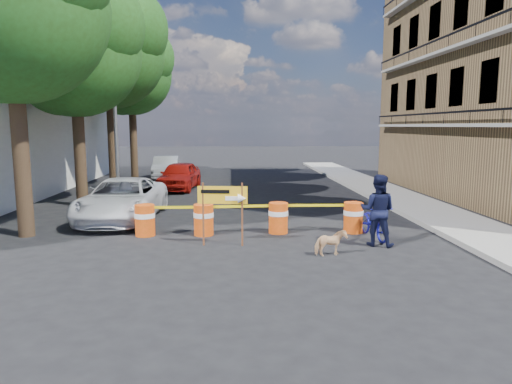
{
  "coord_description": "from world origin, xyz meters",
  "views": [
    {
      "loc": [
        -0.97,
        -11.08,
        3.12
      ],
      "look_at": [
        -0.26,
        1.46,
        1.3
      ],
      "focal_mm": 32.0,
      "sensor_mm": 36.0,
      "label": 1
    }
  ],
  "objects": [
    {
      "name": "barrel_mid_right",
      "position": [
        0.42,
        1.98,
        0.47
      ],
      "size": [
        0.58,
        0.58,
        0.9
      ],
      "color": "#C84B0B",
      "rests_on": "ground"
    },
    {
      "name": "sedan_red",
      "position": [
        -3.49,
        11.52,
        0.69
      ],
      "size": [
        2.11,
        4.22,
        1.38
      ],
      "primitive_type": "imported",
      "rotation": [
        0.0,
        0.0,
        -0.12
      ],
      "color": "#A2140D",
      "rests_on": "ground"
    },
    {
      "name": "pedestrian",
      "position": [
        2.87,
        0.43,
        0.94
      ],
      "size": [
        1.13,
        1.03,
        1.88
      ],
      "primitive_type": "imported",
      "rotation": [
        0.0,
        0.0,
        2.72
      ],
      "color": "black",
      "rests_on": "ground"
    },
    {
      "name": "ground",
      "position": [
        0.0,
        0.0,
        0.0
      ],
      "size": [
        120.0,
        120.0,
        0.0
      ],
      "primitive_type": "plane",
      "color": "black",
      "rests_on": "ground"
    },
    {
      "name": "suv_white",
      "position": [
        -4.58,
        4.18,
        0.69
      ],
      "size": [
        2.46,
        5.05,
        1.38
      ],
      "primitive_type": "imported",
      "rotation": [
        0.0,
        0.0,
        -0.03
      ],
      "color": "white",
      "rests_on": "ground"
    },
    {
      "name": "sidewalk_east",
      "position": [
        6.2,
        6.0,
        0.07
      ],
      "size": [
        2.4,
        40.0,
        0.15
      ],
      "primitive_type": "cube",
      "color": "gray",
      "rests_on": "ground"
    },
    {
      "name": "tree_mid_a",
      "position": [
        -6.74,
        7.0,
        6.01
      ],
      "size": [
        5.25,
        5.0,
        8.68
      ],
      "color": "#332316",
      "rests_on": "ground"
    },
    {
      "name": "dog",
      "position": [
        1.44,
        -0.48,
        0.32
      ],
      "size": [
        0.82,
        0.51,
        0.64
      ],
      "primitive_type": "imported",
      "rotation": [
        0.0,
        0.0,
        1.8
      ],
      "color": "#E4B583",
      "rests_on": "ground"
    },
    {
      "name": "detour_sign",
      "position": [
        -1.03,
        0.6,
        1.22
      ],
      "size": [
        1.3,
        0.3,
        1.67
      ],
      "rotation": [
        0.0,
        0.0,
        -0.12
      ],
      "color": "#592D19",
      "rests_on": "ground"
    },
    {
      "name": "barrel_mid_left",
      "position": [
        -1.75,
        1.84,
        0.47
      ],
      "size": [
        0.58,
        0.58,
        0.9
      ],
      "color": "#C84B0B",
      "rests_on": "ground"
    },
    {
      "name": "barrel_far_left",
      "position": [
        -3.42,
        1.86,
        0.47
      ],
      "size": [
        0.58,
        0.58,
        0.9
      ],
      "color": "#C84B0B",
      "rests_on": "ground"
    },
    {
      "name": "sedan_silver",
      "position": [
        -4.8,
        16.32,
        0.67
      ],
      "size": [
        1.69,
        4.14,
        1.34
      ],
      "primitive_type": "imported",
      "rotation": [
        0.0,
        0.0,
        0.07
      ],
      "color": "#B7BABF",
      "rests_on": "ground"
    },
    {
      "name": "tree_mid_b",
      "position": [
        -6.73,
        12.0,
        6.71
      ],
      "size": [
        5.67,
        5.4,
        9.62
      ],
      "color": "#332316",
      "rests_on": "ground"
    },
    {
      "name": "barrel_far_right",
      "position": [
        2.64,
        1.92,
        0.47
      ],
      "size": [
        0.58,
        0.58,
        0.9
      ],
      "color": "#C84B0B",
      "rests_on": "ground"
    },
    {
      "name": "streetlamp",
      "position": [
        -5.93,
        9.5,
        4.38
      ],
      "size": [
        1.25,
        0.18,
        8.0
      ],
      "color": "gray",
      "rests_on": "ground"
    },
    {
      "name": "tree_far",
      "position": [
        -6.74,
        17.0,
        6.22
      ],
      "size": [
        5.04,
        4.8,
        8.84
      ],
      "color": "#332316",
      "rests_on": "ground"
    },
    {
      "name": "tree_near",
      "position": [
        -6.73,
        2.0,
        6.36
      ],
      "size": [
        5.46,
        5.2,
        9.15
      ],
      "color": "#332316",
      "rests_on": "ground"
    },
    {
      "name": "bicycle",
      "position": [
        3.03,
        1.2,
        0.89
      ],
      "size": [
        0.71,
        0.99,
        1.78
      ],
      "primitive_type": "imported",
      "rotation": [
        0.0,
        0.0,
        0.1
      ],
      "color": "#13159F",
      "rests_on": "ground"
    }
  ]
}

